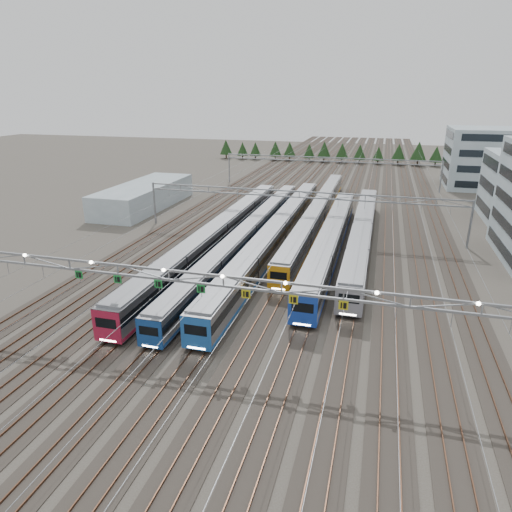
% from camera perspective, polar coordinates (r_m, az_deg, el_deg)
% --- Properties ---
extents(ground, '(400.00, 400.00, 0.00)m').
position_cam_1_polar(ground, '(46.38, -3.89, -11.49)').
color(ground, '#47423A').
rests_on(ground, ground).
extents(track_bed, '(54.00, 260.00, 5.42)m').
position_cam_1_polar(track_bed, '(139.78, 9.81, 10.25)').
color(track_bed, '#2D2823').
rests_on(track_bed, ground).
extents(train_a, '(3.12, 65.24, 4.07)m').
position_cam_1_polar(train_a, '(74.57, -4.68, 2.78)').
color(train_a, black).
rests_on(train_a, ground).
extents(train_b, '(2.76, 68.29, 3.59)m').
position_cam_1_polar(train_b, '(74.86, -0.98, 2.72)').
color(train_b, black).
rests_on(train_b, ground).
extents(train_c, '(3.13, 68.80, 4.09)m').
position_cam_1_polar(train_c, '(74.69, 2.57, 2.86)').
color(train_c, black).
rests_on(train_c, ground).
extents(train_d, '(2.91, 67.83, 3.79)m').
position_cam_1_polar(train_d, '(88.57, 7.66, 5.32)').
color(train_d, black).
rests_on(train_d, ground).
extents(train_e, '(3.18, 52.43, 4.15)m').
position_cam_1_polar(train_e, '(72.54, 9.37, 2.12)').
color(train_e, black).
rests_on(train_e, ground).
extents(train_f, '(3.12, 53.91, 4.06)m').
position_cam_1_polar(train_f, '(76.48, 13.10, 2.76)').
color(train_f, black).
rests_on(train_f, ground).
extents(gantry_near, '(56.36, 0.61, 8.08)m').
position_cam_1_polar(gantry_near, '(43.04, -4.21, -3.47)').
color(gantry_near, gray).
rests_on(gantry_near, ground).
extents(gantry_mid, '(56.36, 0.36, 8.00)m').
position_cam_1_polar(gantry_mid, '(80.42, 5.41, 7.04)').
color(gantry_mid, gray).
rests_on(gantry_mid, ground).
extents(gantry_far, '(56.36, 0.36, 8.00)m').
position_cam_1_polar(gantry_far, '(124.29, 9.19, 11.41)').
color(gantry_far, gray).
rests_on(gantry_far, ground).
extents(depot_bldg_north, '(22.00, 18.00, 15.33)m').
position_cam_1_polar(depot_bldg_north, '(136.84, 27.36, 10.79)').
color(depot_bldg_north, '#97ADB4').
rests_on(depot_bldg_north, ground).
extents(west_shed, '(10.00, 30.00, 5.04)m').
position_cam_1_polar(west_shed, '(104.18, -13.76, 7.33)').
color(west_shed, '#97ADB4').
rests_on(west_shed, ground).
extents(treeline, '(93.80, 5.60, 7.02)m').
position_cam_1_polar(treeline, '(169.78, 10.69, 12.79)').
color(treeline, '#332114').
rests_on(treeline, ground).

